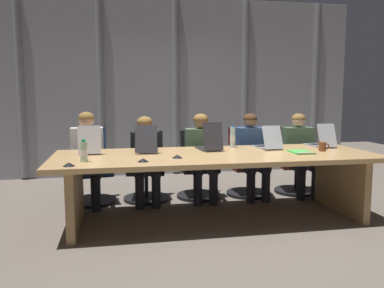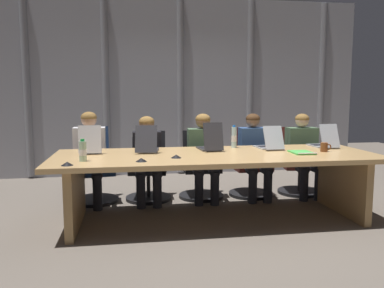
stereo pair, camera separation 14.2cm
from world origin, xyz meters
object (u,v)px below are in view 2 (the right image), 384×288
office_chair_center (201,172)px  conference_mic_middle (141,160)px  person_left_end (89,153)px  laptop_right_end (323,143)px  office_chair_left_end (94,174)px  laptop_left_end (90,147)px  office_chair_right_end (299,169)px  water_bottle_primary (83,151)px  laptop_right_mid (269,144)px  office_chair_left_mid (149,174)px  conference_mic_left_side (176,156)px  laptop_center (210,145)px  person_left_mid (147,154)px  person_center (204,151)px  laptop_left_mid (147,146)px  coffee_mug_near (324,147)px  conference_mic_right_side (67,164)px  spiral_notepad (302,152)px  person_right_mid (254,151)px  person_right_end (304,150)px  water_bottle_secondary (234,137)px  office_chair_right_mid (250,170)px

office_chair_center → conference_mic_middle: 1.67m
office_chair_center → person_left_end: size_ratio=0.76×
laptop_right_end → office_chair_left_end: bearing=74.6°
laptop_left_end → office_chair_left_end: size_ratio=0.42×
laptop_right_end → office_chair_right_end: (0.00, 0.68, -0.45)m
laptop_left_end → laptop_right_end: (2.79, 0.03, -0.00)m
water_bottle_primary → laptop_right_mid: bearing=15.1°
office_chair_left_mid → water_bottle_primary: 1.54m
office_chair_left_mid → conference_mic_left_side: bearing=17.9°
laptop_center → person_left_end: size_ratio=0.37×
office_chair_center → water_bottle_primary: water_bottle_primary is taller
person_left_end → person_left_mid: person_left_end is taller
laptop_left_end → person_center: bearing=-71.9°
laptop_left_mid → person_left_end: person_left_end is taller
laptop_right_mid → person_left_end: (-2.14, 0.56, -0.13)m
person_left_end → coffee_mug_near: bearing=70.5°
office_chair_right_end → conference_mic_right_side: 3.32m
conference_mic_left_side → spiral_notepad: 1.42m
office_chair_right_end → coffee_mug_near: size_ratio=7.11×
office_chair_left_mid → person_center: (0.72, -0.15, 0.31)m
laptop_right_mid → conference_mic_left_side: laptop_right_mid is taller
person_right_mid → person_right_end: person_right_mid is taller
laptop_right_mid → water_bottle_secondary: laptop_right_mid is taller
office_chair_center → office_chair_right_end: 1.42m
laptop_left_mid → office_chair_center: laptop_left_mid is taller
conference_mic_middle → conference_mic_right_side: size_ratio=1.00×
office_chair_right_mid → conference_mic_right_side: 2.70m
person_left_end → office_chair_center: bearing=94.7°
person_center → spiral_notepad: size_ratio=3.60×
laptop_center → person_right_mid: bearing=-56.7°
office_chair_left_end → conference_mic_middle: office_chair_left_end is taller
person_right_mid → water_bottle_primary: person_right_mid is taller
office_chair_right_mid → spiral_notepad: bearing=11.0°
office_chair_left_mid → office_chair_right_end: office_chair_right_end is taller
person_left_mid → spiral_notepad: 1.92m
laptop_right_mid → conference_mic_middle: (-1.53, -0.67, -0.04)m
laptop_right_mid → person_right_end: bearing=-55.7°
laptop_left_mid → conference_mic_middle: laptop_left_mid is taller
spiral_notepad → office_chair_left_end: bearing=157.0°
conference_mic_right_side → laptop_left_end: bearing=80.0°
laptop_left_end → person_right_mid: 2.16m
laptop_left_end → office_chair_left_end: 0.84m
office_chair_left_mid → laptop_left_mid: bearing=3.8°
laptop_right_end → conference_mic_right_side: size_ratio=3.91×
office_chair_right_end → water_bottle_primary: 3.13m
office_chair_left_end → spiral_notepad: size_ratio=3.06×
coffee_mug_near → conference_mic_left_side: size_ratio=1.18×
office_chair_right_mid → conference_mic_left_side: size_ratio=8.40×
office_chair_right_mid → person_right_end: size_ratio=0.82×
laptop_right_mid → water_bottle_primary: bearing=101.3°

